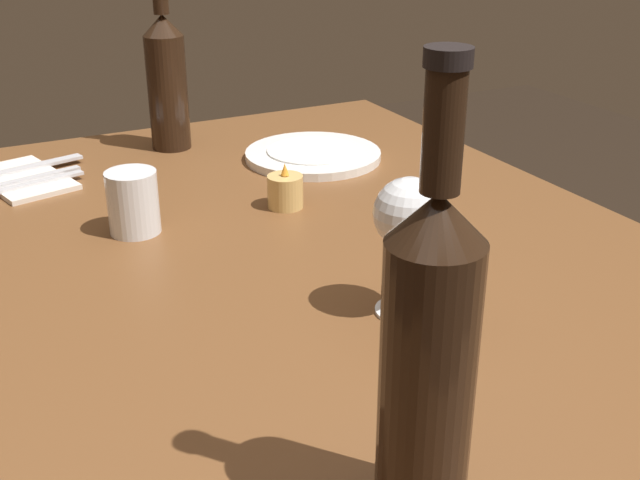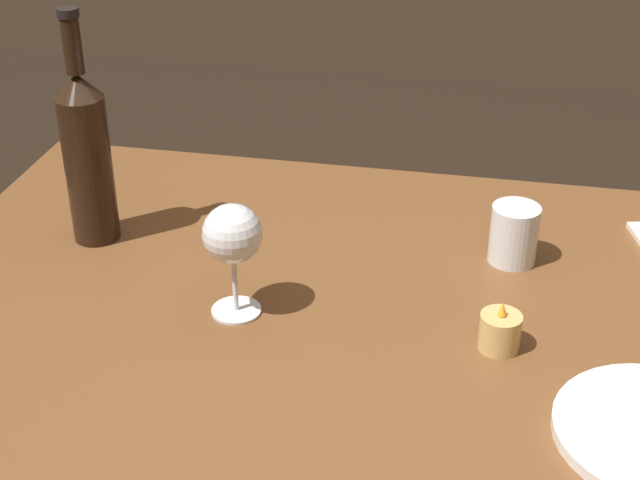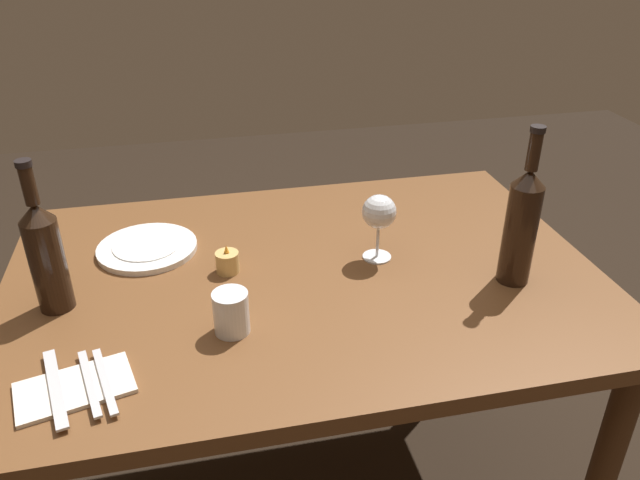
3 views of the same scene
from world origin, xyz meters
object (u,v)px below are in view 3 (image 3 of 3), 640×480
wine_bottle (521,224)px  wine_bottle_second (46,254)px  wine_glass_left (379,214)px  fork_outer (105,381)px  water_tumbler (231,315)px  dinner_plate (147,248)px  fork_inner (90,383)px  votive_candle (227,263)px  table_knife (55,388)px  folded_napkin (75,388)px

wine_bottle → wine_bottle_second: (0.95, -0.10, -0.01)m
wine_glass_left → fork_outer: (0.58, 0.31, -0.10)m
water_tumbler → dinner_plate: size_ratio=0.37×
wine_glass_left → water_tumbler: 0.41m
fork_inner → votive_candle: bearing=-128.8°
water_tumbler → table_knife: water_tumbler is taller
wine_glass_left → fork_outer: size_ratio=0.88×
dinner_plate → water_tumbler: bearing=115.4°
votive_candle → dinner_plate: 0.22m
wine_bottle → table_knife: wine_bottle is taller
dinner_plate → table_knife: size_ratio=1.11×
dinner_plate → fork_outer: bearing=82.6°
wine_glass_left → wine_bottle: wine_bottle is taller
folded_napkin → table_knife: bearing=0.0°
wine_bottle_second → fork_inner: size_ratio=1.79×
water_tumbler → votive_candle: bearing=-92.8°
wine_glass_left → wine_bottle_second: bearing=4.1°
fork_inner → fork_outer: same height
votive_candle → fork_outer: 0.40m
dinner_plate → folded_napkin: dinner_plate is taller
wine_bottle_second → votive_candle: size_ratio=4.76×
fork_inner → table_knife: 0.05m
wine_bottle_second → folded_napkin: bearing=103.4°
wine_bottle → fork_inner: 0.89m
fork_outer → table_knife: (0.08, 0.00, 0.00)m
votive_candle → fork_outer: (0.24, 0.33, -0.01)m
folded_napkin → fork_outer: (-0.05, 0.00, 0.01)m
votive_candle → water_tumbler: bearing=87.2°
wine_bottle_second → votive_candle: 0.37m
wine_bottle → votive_candle: size_ratio=5.19×
wine_bottle → fork_inner: (0.86, 0.16, -0.13)m
folded_napkin → fork_outer: 0.05m
water_tumbler → wine_bottle_second: bearing=-24.8°
dinner_plate → fork_inner: (0.08, 0.46, 0.00)m
wine_glass_left → table_knife: bearing=25.4°
wine_glass_left → water_tumbler: wine_glass_left is taller
folded_napkin → wine_bottle_second: bearing=-76.6°
wine_glass_left → table_knife: 0.74m
wine_bottle_second → water_tumbler: bearing=155.2°
wine_glass_left → fork_outer: bearing=28.4°
wine_bottle_second → dinner_plate: 0.29m
wine_bottle → folded_napkin: bearing=10.2°
wine_bottle → table_knife: size_ratio=1.67×
wine_bottle_second → fork_outer: (-0.11, 0.26, -0.11)m
fork_outer → folded_napkin: bearing=0.0°
wine_bottle_second → water_tumbler: size_ratio=3.71×
wine_glass_left → folded_napkin: (0.63, 0.31, -0.11)m
folded_napkin → table_knife: size_ratio=1.01×
fork_inner → dinner_plate: bearing=-100.4°
wine_bottle_second → fork_outer: size_ratio=1.79×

